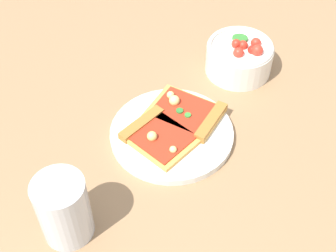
{
  "coord_description": "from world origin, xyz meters",
  "views": [
    {
      "loc": [
        -0.5,
        0.27,
        0.64
      ],
      "look_at": [
        -0.01,
        -0.02,
        0.03
      ],
      "focal_mm": 49.99,
      "sensor_mm": 36.0,
      "label": 1
    }
  ],
  "objects_px": {
    "plate": "(172,133)",
    "soda_glass": "(64,210)",
    "pizza_slice_near": "(157,135)",
    "pizza_slice_far": "(189,113)",
    "salad_bowl": "(239,57)"
  },
  "relations": [
    {
      "from": "plate",
      "to": "pizza_slice_near",
      "type": "relative_size",
      "value": 1.63
    },
    {
      "from": "salad_bowl",
      "to": "soda_glass",
      "type": "height_order",
      "value": "soda_glass"
    },
    {
      "from": "pizza_slice_near",
      "to": "pizza_slice_far",
      "type": "bearing_deg",
      "value": -77.71
    },
    {
      "from": "plate",
      "to": "pizza_slice_near",
      "type": "height_order",
      "value": "pizza_slice_near"
    },
    {
      "from": "pizza_slice_near",
      "to": "salad_bowl",
      "type": "distance_m",
      "value": 0.26
    },
    {
      "from": "pizza_slice_near",
      "to": "salad_bowl",
      "type": "bearing_deg",
      "value": -70.78
    },
    {
      "from": "pizza_slice_far",
      "to": "soda_glass",
      "type": "relative_size",
      "value": 1.4
    },
    {
      "from": "pizza_slice_near",
      "to": "salad_bowl",
      "type": "xyz_separation_m",
      "value": [
        0.09,
        -0.25,
        0.02
      ]
    },
    {
      "from": "pizza_slice_near",
      "to": "soda_glass",
      "type": "xyz_separation_m",
      "value": [
        -0.08,
        0.2,
        0.04
      ]
    },
    {
      "from": "pizza_slice_far",
      "to": "salad_bowl",
      "type": "bearing_deg",
      "value": -67.72
    },
    {
      "from": "pizza_slice_near",
      "to": "plate",
      "type": "bearing_deg",
      "value": -89.96
    },
    {
      "from": "plate",
      "to": "soda_glass",
      "type": "xyz_separation_m",
      "value": [
        -0.08,
        0.24,
        0.05
      ]
    },
    {
      "from": "soda_glass",
      "to": "salad_bowl",
      "type": "bearing_deg",
      "value": -69.47
    },
    {
      "from": "plate",
      "to": "soda_glass",
      "type": "relative_size",
      "value": 1.95
    },
    {
      "from": "plate",
      "to": "pizza_slice_far",
      "type": "xyz_separation_m",
      "value": [
        0.02,
        -0.05,
        0.01
      ]
    }
  ]
}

